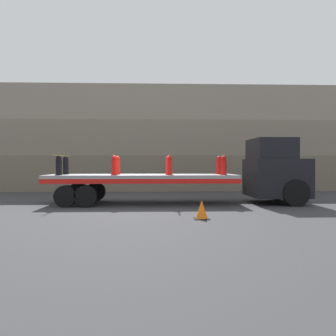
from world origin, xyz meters
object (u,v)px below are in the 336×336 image
Objects in this scene: fire_hydrant_red_near_1 at (114,165)px; fire_hydrant_red_far_2 at (168,165)px; fire_hydrant_black_near_0 at (59,166)px; fire_hydrant_black_far_0 at (66,165)px; fire_hydrant_red_near_3 at (224,165)px; fire_hydrant_red_far_3 at (219,165)px; traffic_cone at (202,210)px; fire_hydrant_red_near_2 at (169,165)px; truck_cab at (277,171)px; flatbed_trailer at (128,181)px; fire_hydrant_red_far_1 at (117,165)px.

fire_hydrant_red_near_1 is 2.59m from fire_hydrant_red_far_2.
fire_hydrant_black_near_0 is 1.00× the size of fire_hydrant_black_far_0.
fire_hydrant_red_far_2 is 1.00× the size of fire_hydrant_red_near_3.
traffic_cone is (-1.45, -4.64, -1.42)m from fire_hydrant_red_far_3.
fire_hydrant_black_near_0 is 6.83m from traffic_cone.
fire_hydrant_red_near_2 is 1.00× the size of fire_hydrant_red_near_3.
flatbed_trailer is (-6.74, 0.00, -0.41)m from truck_cab.
fire_hydrant_red_near_1 is at bearing 180.00° from fire_hydrant_red_near_3.
fire_hydrant_red_far_2 reaches higher than flatbed_trailer.
truck_cab is at bearing -3.15° from fire_hydrant_black_far_0.
fire_hydrant_red_near_2 is 1.00× the size of fire_hydrant_red_far_3.
fire_hydrant_red_far_3 is (4.20, 0.53, 0.68)m from flatbed_trailer.
flatbed_trailer is 3.02m from fire_hydrant_black_near_0.
fire_hydrant_red_far_1 is at bearing 0.00° from fire_hydrant_black_far_0.
fire_hydrant_black_far_0 is 1.36× the size of traffic_cone.
fire_hydrant_black_far_0 and fire_hydrant_red_far_3 have the same top height.
flatbed_trailer is at bearing -44.86° from fire_hydrant_red_far_1.
fire_hydrant_red_near_1 is 1.00× the size of fire_hydrant_red_near_3.
flatbed_trailer is 3.02m from fire_hydrant_black_far_0.
fire_hydrant_red_near_2 is at bearing 0.00° from fire_hydrant_black_near_0.
fire_hydrant_red_far_2 is (4.73, 0.00, 0.00)m from fire_hydrant_black_far_0.
fire_hydrant_red_far_1 is 2.36m from fire_hydrant_red_far_2.
fire_hydrant_red_far_2 is (4.73, 1.06, 0.00)m from fire_hydrant_black_near_0.
fire_hydrant_black_far_0 is 1.00× the size of fire_hydrant_red_near_1.
fire_hydrant_black_near_0 is at bearing 147.64° from traffic_cone.
fire_hydrant_red_far_1 is at bearing 167.37° from fire_hydrant_red_near_3.
fire_hydrant_red_near_1 is 1.00× the size of fire_hydrant_red_near_2.
fire_hydrant_black_far_0 is 7.44m from traffic_cone.
fire_hydrant_red_near_1 and fire_hydrant_red_far_3 have the same top height.
traffic_cone is at bearing -78.81° from fire_hydrant_red_far_2.
fire_hydrant_black_far_0 is at bearing 155.85° from fire_hydrant_red_near_1.
fire_hydrant_black_near_0 is 7.17m from fire_hydrant_red_far_3.
fire_hydrant_red_far_1 is at bearing 135.14° from flatbed_trailer.
fire_hydrant_red_near_1 is 1.00× the size of fire_hydrant_red_far_2.
fire_hydrant_red_near_2 is at bearing -16.13° from flatbed_trailer.
fire_hydrant_black_far_0 is 1.00× the size of fire_hydrant_red_near_3.
flatbed_trailer is at bearing 180.00° from truck_cab.
fire_hydrant_black_far_0 and fire_hydrant_red_far_1 have the same top height.
fire_hydrant_black_far_0 is 7.09m from fire_hydrant_red_far_3.
truck_cab reaches higher than fire_hydrant_red_near_2.
flatbed_trailer is 9.90× the size of fire_hydrant_red_near_1.
flatbed_trailer is 2.02m from fire_hydrant_red_near_2.
fire_hydrant_black_far_0 is at bearing 169.63° from flatbed_trailer.
fire_hydrant_black_far_0 is 1.00× the size of fire_hydrant_red_far_3.
fire_hydrant_black_near_0 is at bearing 180.00° from fire_hydrant_red_near_3.
fire_hydrant_black_far_0 and fire_hydrant_red_near_2 have the same top height.
fire_hydrant_red_near_1 is at bearing -24.15° from fire_hydrant_black_far_0.
fire_hydrant_red_near_2 and fire_hydrant_red_far_2 have the same top height.
truck_cab is at bearing 45.79° from traffic_cone.
fire_hydrant_red_far_3 is at bearing 7.20° from flatbed_trailer.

